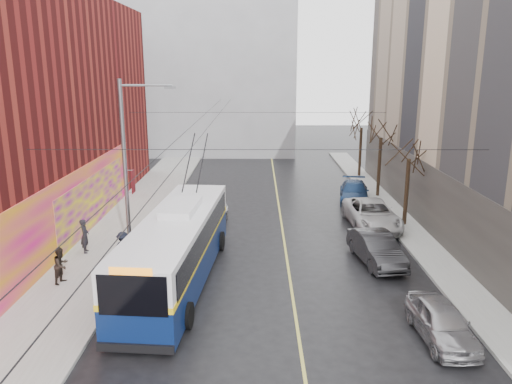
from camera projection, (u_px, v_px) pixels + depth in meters
sidewalk_left at (109, 248)px, 26.77m from camera, size 4.00×60.00×0.15m
sidewalk_right at (425, 248)px, 26.72m from camera, size 2.00×60.00×0.15m
lane_line at (284, 237)px, 28.70m from camera, size 0.12×50.00×0.01m
building_far at (205, 71)px, 56.56m from camera, size 20.50×12.10×18.00m
streetlight_pole at (128, 168)px, 23.66m from camera, size 2.65×0.60×9.00m
catenary_wires at (212, 127)px, 27.93m from camera, size 18.00×60.00×0.22m
tree_near at (410, 146)px, 29.40m from camera, size 3.20×3.20×6.40m
tree_mid at (382, 127)px, 36.12m from camera, size 3.20×3.20×6.68m
tree_far at (362, 119)px, 42.93m from camera, size 3.20×3.20×6.57m
pigeons_flying at (199, 114)px, 23.24m from camera, size 5.29×1.44×1.53m
trolleybus at (177, 247)px, 22.40m from camera, size 3.69×12.75×5.97m
parked_car_a at (441, 322)px, 17.80m from camera, size 1.82×4.10×1.37m
parked_car_b at (376, 248)px, 24.79m from camera, size 2.27×4.78×1.51m
parked_car_c at (372, 214)px, 30.32m from camera, size 2.92×5.94×1.62m
parked_car_d at (354, 192)px, 36.05m from camera, size 2.77×5.21×1.44m
following_car at (211, 214)px, 30.71m from camera, size 2.13×4.21×1.37m
pedestrian_a at (85, 236)px, 25.73m from camera, size 0.54×0.72×1.78m
pedestrian_b at (61, 265)px, 22.11m from camera, size 0.83×0.95×1.66m
pedestrian_c at (123, 248)px, 24.18m from camera, size 1.23×1.04×1.66m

